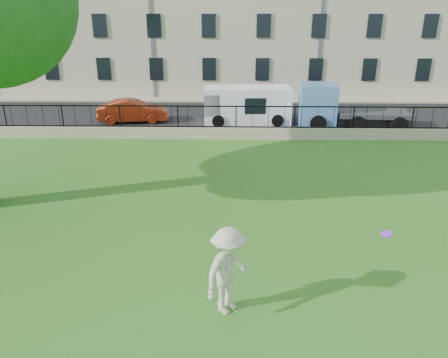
{
  "coord_description": "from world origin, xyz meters",
  "views": [
    {
      "loc": [
        -0.13,
        -10.01,
        6.36
      ],
      "look_at": [
        -0.43,
        3.5,
        1.06
      ],
      "focal_mm": 35.0,
      "sensor_mm": 36.0,
      "label": 1
    }
  ],
  "objects_px": {
    "man": "(228,271)",
    "red_sedan": "(133,111)",
    "frisbee": "(387,234)",
    "blue_truck": "(352,106)",
    "white_van": "(247,105)"
  },
  "relations": [
    {
      "from": "frisbee",
      "to": "blue_truck",
      "type": "height_order",
      "value": "blue_truck"
    },
    {
      "from": "man",
      "to": "white_van",
      "type": "height_order",
      "value": "white_van"
    },
    {
      "from": "white_van",
      "to": "blue_truck",
      "type": "relative_size",
      "value": 0.86
    },
    {
      "from": "man",
      "to": "frisbee",
      "type": "relative_size",
      "value": 7.62
    },
    {
      "from": "red_sedan",
      "to": "blue_truck",
      "type": "distance_m",
      "value": 12.66
    },
    {
      "from": "red_sedan",
      "to": "frisbee",
      "type": "bearing_deg",
      "value": -155.74
    },
    {
      "from": "man",
      "to": "frisbee",
      "type": "height_order",
      "value": "man"
    },
    {
      "from": "man",
      "to": "red_sedan",
      "type": "bearing_deg",
      "value": 57.06
    },
    {
      "from": "man",
      "to": "red_sedan",
      "type": "xyz_separation_m",
      "value": [
        -5.88,
        17.31,
        -0.36
      ]
    },
    {
      "from": "man",
      "to": "frisbee",
      "type": "xyz_separation_m",
      "value": [
        3.87,
        1.42,
        0.18
      ]
    },
    {
      "from": "frisbee",
      "to": "red_sedan",
      "type": "height_order",
      "value": "red_sedan"
    },
    {
      "from": "frisbee",
      "to": "white_van",
      "type": "height_order",
      "value": "white_van"
    },
    {
      "from": "frisbee",
      "to": "blue_truck",
      "type": "bearing_deg",
      "value": 79.13
    },
    {
      "from": "frisbee",
      "to": "man",
      "type": "bearing_deg",
      "value": -159.86
    },
    {
      "from": "frisbee",
      "to": "blue_truck",
      "type": "xyz_separation_m",
      "value": [
        2.86,
        14.89,
        0.01
      ]
    }
  ]
}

